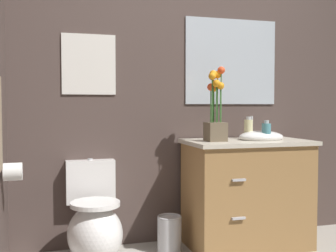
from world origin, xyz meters
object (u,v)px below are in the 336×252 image
(flower_vase, at_px, (216,114))
(lotion_bottle, at_px, (248,129))
(wall_poster, at_px, (89,64))
(toilet, at_px, (94,226))
(toilet_paper_roll, at_px, (13,172))
(wall_mirror, at_px, (231,62))
(vanity_cabinet, at_px, (247,192))
(trash_bin, at_px, (169,234))
(soap_bottle, at_px, (266,131))

(flower_vase, relative_size, lotion_bottle, 3.13)
(flower_vase, bearing_deg, wall_poster, 160.54)
(toilet, distance_m, toilet_paper_roll, 0.70)
(wall_poster, relative_size, wall_mirror, 0.56)
(lotion_bottle, relative_size, wall_poster, 0.39)
(vanity_cabinet, bearing_deg, trash_bin, 176.66)
(vanity_cabinet, relative_size, soap_bottle, 6.52)
(toilet, bearing_deg, flower_vase, -3.08)
(vanity_cabinet, xyz_separation_m, flower_vase, (-0.27, -0.02, 0.60))
(trash_bin, xyz_separation_m, wall_poster, (-0.55, 0.26, 1.26))
(flower_vase, relative_size, wall_poster, 1.23)
(trash_bin, height_order, wall_poster, wall_poster)
(wall_mirror, bearing_deg, wall_poster, 180.00)
(lotion_bottle, height_order, toilet_paper_roll, lotion_bottle)
(toilet, bearing_deg, lotion_bottle, 4.51)
(trash_bin, xyz_separation_m, toilet_paper_roll, (-1.07, -0.21, 0.54))
(toilet, xyz_separation_m, lotion_bottle, (1.24, 0.10, 0.66))
(soap_bottle, height_order, toilet_paper_roll, soap_bottle)
(vanity_cabinet, bearing_deg, lotion_bottle, 60.14)
(toilet, relative_size, lotion_bottle, 3.90)
(vanity_cabinet, height_order, toilet_paper_roll, vanity_cabinet)
(vanity_cabinet, bearing_deg, soap_bottle, -30.35)
(trash_bin, bearing_deg, wall_mirror, 22.89)
(soap_bottle, distance_m, toilet_paper_roll, 1.82)
(soap_bottle, xyz_separation_m, toilet_paper_roll, (-1.81, -0.10, -0.21))
(wall_mirror, bearing_deg, toilet, -167.06)
(lotion_bottle, relative_size, toilet_paper_roll, 1.61)
(lotion_bottle, distance_m, wall_poster, 1.34)
(soap_bottle, bearing_deg, lotion_bottle, 104.30)
(vanity_cabinet, distance_m, lotion_bottle, 0.50)
(wall_poster, bearing_deg, toilet, -90.00)
(vanity_cabinet, xyz_separation_m, trash_bin, (-0.61, 0.04, -0.29))
(vanity_cabinet, xyz_separation_m, lotion_bottle, (0.07, 0.12, 0.48))
(lotion_bottle, height_order, trash_bin, lotion_bottle)
(soap_bottle, xyz_separation_m, lotion_bottle, (-0.05, 0.20, 0.01))
(trash_bin, bearing_deg, wall_poster, 155.00)
(soap_bottle, relative_size, lotion_bottle, 0.87)
(flower_vase, height_order, toilet_paper_roll, flower_vase)
(vanity_cabinet, bearing_deg, wall_poster, 165.87)
(wall_poster, bearing_deg, wall_mirror, 0.00)
(flower_vase, distance_m, wall_poster, 1.02)
(flower_vase, xyz_separation_m, lotion_bottle, (0.35, 0.15, -0.12))
(toilet_paper_roll, bearing_deg, trash_bin, 10.89)
(toilet, height_order, lotion_bottle, lotion_bottle)
(flower_vase, xyz_separation_m, toilet_paper_roll, (-1.41, -0.15, -0.35))
(toilet, xyz_separation_m, soap_bottle, (1.29, -0.10, 0.65))
(trash_bin, distance_m, toilet_paper_roll, 1.22)
(soap_bottle, height_order, wall_poster, wall_poster)
(vanity_cabinet, xyz_separation_m, wall_poster, (-1.17, 0.29, 0.97))
(soap_bottle, xyz_separation_m, trash_bin, (-0.74, 0.11, -0.76))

